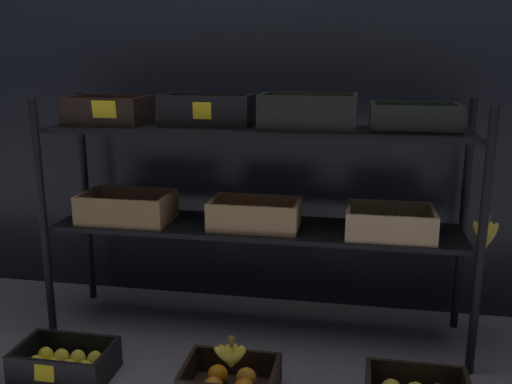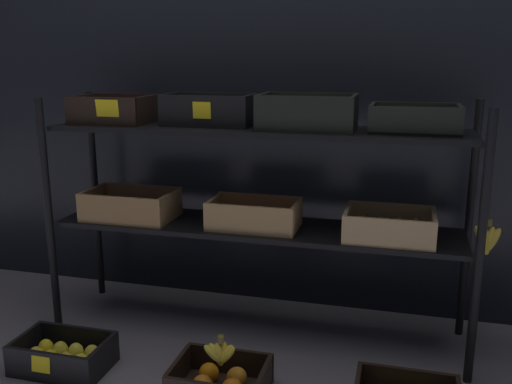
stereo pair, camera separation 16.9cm
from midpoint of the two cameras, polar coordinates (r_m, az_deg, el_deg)
name	(u,v)px [view 1 (the left image)]	position (r m, az deg, el deg)	size (l,w,h in m)	color
ground_plane	(256,330)	(2.54, -1.97, -13.73)	(10.00, 10.00, 0.00)	slate
storefront_wall	(271,73)	(2.63, -0.32, 11.86)	(4.10, 0.12, 2.16)	black
display_rack	(255,171)	(2.29, -2.22, 2.07)	(1.81, 0.41, 1.02)	black
crate_ground_lemon	(65,364)	(2.33, -20.73, -15.95)	(0.35, 0.23, 0.12)	black
crate_ground_orange	(230,384)	(2.10, -5.07, -18.73)	(0.33, 0.26, 0.11)	black
banana_bunch_loose	(231,355)	(2.03, -5.00, -16.08)	(0.13, 0.05, 0.11)	brown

